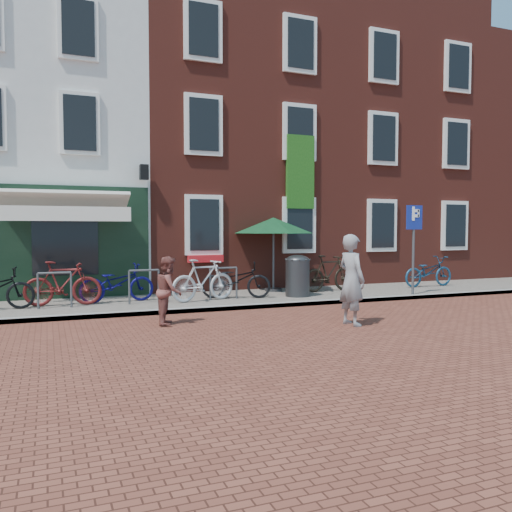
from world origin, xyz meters
name	(u,v)px	position (x,y,z in m)	size (l,w,h in m)	color
ground	(219,311)	(0.00, 0.00, 0.00)	(80.00, 80.00, 0.00)	brown
sidewalk	(238,299)	(1.00, 1.50, 0.05)	(24.00, 3.00, 0.10)	slate
building_brick_mid	(212,143)	(2.00, 7.00, 5.00)	(6.00, 8.00, 10.00)	maroon
building_brick_right	(355,152)	(8.00, 7.00, 5.00)	(6.00, 8.00, 10.00)	maroon
filler_right	(478,171)	(14.50, 7.00, 4.50)	(7.00, 8.00, 9.00)	maroon
litter_bin	(298,273)	(2.52, 1.06, 0.71)	(0.64, 0.64, 1.17)	#343436
parking_sign	(414,233)	(5.62, 0.24, 1.77)	(0.50, 0.08, 2.43)	#4C4C4F
parasol	(273,222)	(2.39, 2.38, 2.07)	(2.37, 2.37, 2.21)	#4C4C4F
woman	(352,280)	(1.88, -2.60, 0.89)	(0.65, 0.43, 1.79)	gray
boy	(169,290)	(-1.42, -1.17, 0.67)	(0.66, 0.51, 1.35)	brown
bicycle_1	(63,283)	(-3.32, 1.54, 0.62)	(0.49, 1.74, 1.04)	#5A1615
bicycle_2	(117,283)	(-2.07, 1.69, 0.57)	(0.62, 1.79, 0.94)	#0B084E
bicycle_3	(203,280)	(-0.06, 1.10, 0.62)	(0.49, 1.74, 1.04)	#B9B8BB
bicycle_4	(236,280)	(0.87, 1.31, 0.57)	(0.62, 1.79, 0.94)	black
bicycle_5	(329,273)	(3.85, 1.72, 0.62)	(0.49, 1.74, 1.04)	black
bicycle_6	(428,271)	(7.31, 1.65, 0.57)	(0.62, 1.79, 0.94)	navy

